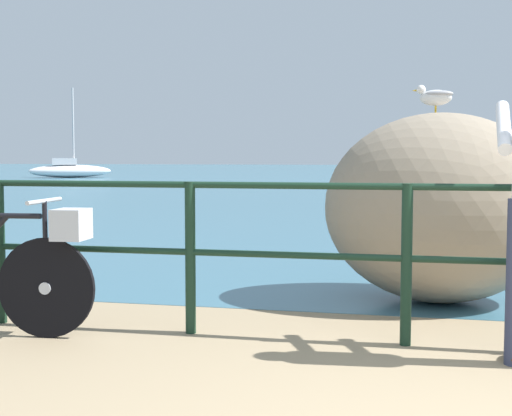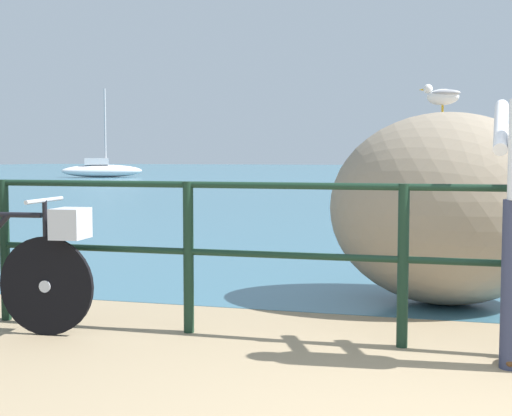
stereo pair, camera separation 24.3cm
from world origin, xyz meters
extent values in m
cube|color=#937F60|center=(0.00, 20.00, -0.05)|extent=(120.00, 120.00, 0.10)
cube|color=#38667A|center=(0.00, 47.89, 0.00)|extent=(120.00, 90.00, 0.01)
cylinder|color=black|center=(-3.54, 2.09, 0.51)|extent=(0.07, 0.07, 1.02)
cylinder|color=black|center=(-2.12, 2.09, 0.51)|extent=(0.07, 0.07, 1.02)
cylinder|color=black|center=(-0.71, 2.09, 0.51)|extent=(0.07, 0.07, 1.02)
cylinder|color=black|center=(-3.01, 1.77, 0.33)|extent=(0.66, 0.08, 0.66)
cylinder|color=#B7BCC6|center=(-3.01, 1.77, 0.33)|extent=(0.08, 0.06, 0.08)
cylinder|color=black|center=(-3.01, 1.77, 0.62)|extent=(0.03, 0.03, 0.57)
cylinder|color=#B7BCC6|center=(-3.01, 1.77, 0.90)|extent=(0.06, 0.48, 0.03)
cube|color=#B7BCC6|center=(-2.83, 1.79, 0.75)|extent=(0.22, 0.25, 0.20)
cylinder|color=#333851|center=(-0.09, 1.80, 0.47)|extent=(0.12, 0.12, 0.95)
ellipsoid|color=#513319|center=(-0.09, 1.86, 0.04)|extent=(0.12, 0.27, 0.08)
cylinder|color=white|center=(-0.16, 2.04, 1.36)|extent=(0.12, 0.52, 0.34)
ellipsoid|color=gray|center=(-0.46, 3.51, 0.77)|extent=(1.86, 1.49, 1.54)
cylinder|color=gold|center=(-0.50, 3.58, 1.57)|extent=(0.01, 0.01, 0.06)
cylinder|color=gold|center=(-0.50, 3.62, 1.57)|extent=(0.01, 0.01, 0.06)
ellipsoid|color=white|center=(-0.50, 3.60, 1.66)|extent=(0.28, 0.15, 0.13)
ellipsoid|color=#9E9EA3|center=(-0.48, 3.60, 1.69)|extent=(0.26, 0.16, 0.06)
sphere|color=white|center=(-0.62, 3.62, 1.73)|extent=(0.08, 0.08, 0.08)
cone|color=gold|center=(-0.67, 3.63, 1.73)|extent=(0.05, 0.03, 0.02)
ellipsoid|color=white|center=(-19.01, 33.37, 0.36)|extent=(4.49, 3.24, 0.70)
cube|color=silver|center=(-19.27, 33.23, 0.89)|extent=(1.52, 1.32, 0.36)
cylinder|color=#B2B2B7|center=(-18.83, 33.47, 2.81)|extent=(0.10, 0.10, 4.20)
camera|label=1|loc=(-0.69, -2.39, 1.19)|focal=49.62mm
camera|label=2|loc=(-0.45, -2.33, 1.19)|focal=49.62mm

